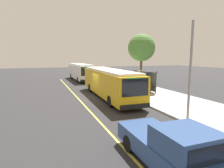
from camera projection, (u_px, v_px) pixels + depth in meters
name	position (u px, v px, depth m)	size (l,w,h in m)	color
ground_plane	(98.00, 97.00, 20.63)	(120.00, 120.00, 0.00)	#2B2B2D
sidewalk_curb	(147.00, 92.00, 22.70)	(44.00, 6.40, 0.15)	#B7B2A8
lane_stripe_center	(78.00, 98.00, 19.87)	(36.00, 0.14, 0.01)	#E0D64C
transit_bus_main	(109.00, 82.00, 20.12)	(12.55, 2.80, 2.95)	gold
transit_bus_second	(81.00, 71.00, 35.03)	(11.04, 2.75, 2.95)	white
pickup_truck	(172.00, 148.00, 7.15)	(5.40, 2.04, 1.85)	#2D4C84
bus_shelter	(146.00, 77.00, 22.66)	(2.90, 1.60, 2.48)	#333338
waiting_bench	(147.00, 88.00, 22.62)	(1.60, 0.48, 0.95)	brown
route_sign_post	(139.00, 80.00, 19.34)	(0.44, 0.08, 2.80)	#333338
pedestrian_commuter	(145.00, 88.00, 19.21)	(0.24, 0.40, 1.69)	#282D47
street_tree_near_shelter	(141.00, 48.00, 28.18)	(4.00, 4.00, 7.42)	brown
utility_pole	(190.00, 71.00, 12.52)	(0.16, 0.16, 6.40)	gray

